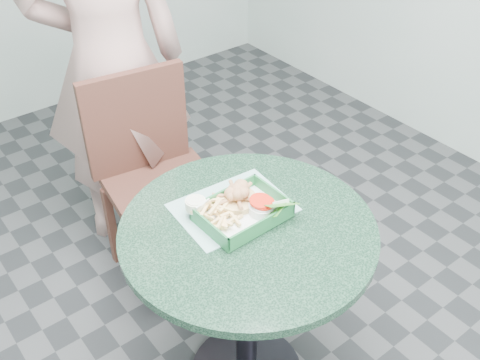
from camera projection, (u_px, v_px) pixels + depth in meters
cafe_table at (248, 269)px, 1.86m from camera, size 0.81×0.81×0.75m
dining_chair at (153, 165)px, 2.42m from camera, size 0.46×0.46×0.93m
diner_person at (104, 21)px, 2.28m from camera, size 0.93×0.79×2.17m
placemat at (233, 212)px, 1.83m from camera, size 0.38×0.30×0.00m
food_basket at (242, 219)px, 1.78m from camera, size 0.27×0.20×0.05m
crab_sandwich at (238, 199)px, 1.81m from camera, size 0.13×0.13×0.08m
fries_pile at (215, 217)px, 1.76m from camera, size 0.12×0.13×0.04m
sauce_ramekin at (196, 208)px, 1.77m from camera, size 0.07×0.07×0.04m
garnish_cup at (266, 211)px, 1.78m from camera, size 0.13×0.12×0.05m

